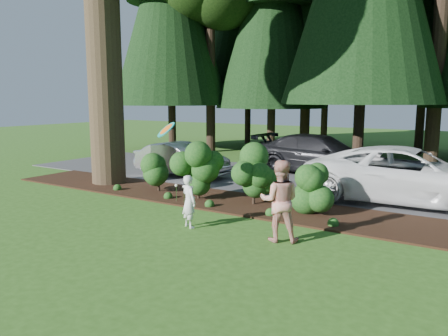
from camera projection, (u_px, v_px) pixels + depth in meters
name	position (u px, v px, depth m)	size (l,w,h in m)	color
ground	(136.00, 224.00, 11.06)	(80.00, 80.00, 0.00)	#2A4F16
mulch_bed	(208.00, 198.00, 13.76)	(16.00, 2.50, 0.05)	black
driveway	(269.00, 178.00, 17.30)	(22.00, 6.00, 0.03)	#38383A
shrub_row	(227.00, 177.00, 13.14)	(6.53, 1.60, 1.61)	#113911
lily_cluster	(184.00, 187.00, 13.14)	(0.69, 0.09, 0.57)	#113911
car_silver_wagon	(181.00, 159.00, 17.69)	(1.43, 4.09, 1.35)	silver
car_white_suv	(409.00, 175.00, 13.04)	(2.79, 6.05, 1.68)	white
car_dark_suv	(320.00, 154.00, 18.16)	(2.27, 5.59, 1.62)	black
child	(189.00, 201.00, 10.67)	(0.48, 0.31, 1.31)	silver
adult	(280.00, 201.00, 9.61)	(0.89, 0.69, 1.82)	#B32D17
frisbee	(166.00, 130.00, 10.87)	(0.63, 0.48, 0.52)	teal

